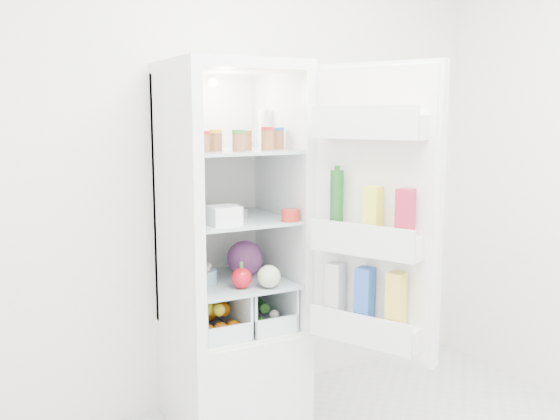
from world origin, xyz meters
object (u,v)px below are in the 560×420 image
refrigerator (229,293)px  fridge_door (373,220)px  mushroom_bowl (202,277)px  red_cabbage (245,258)px

refrigerator → fridge_door: size_ratio=1.38×
mushroom_bowl → fridge_door: bearing=-43.0°
refrigerator → mushroom_bowl: (-0.16, -0.05, 0.12)m
red_cabbage → mushroom_bowl: 0.25m
mushroom_bowl → red_cabbage: bearing=8.0°
red_cabbage → mushroom_bowl: bearing=-172.0°
refrigerator → mushroom_bowl: refrigerator is taller
refrigerator → fridge_door: (0.43, -0.61, 0.43)m
refrigerator → mushroom_bowl: size_ratio=12.22×
refrigerator → red_cabbage: size_ratio=10.05×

